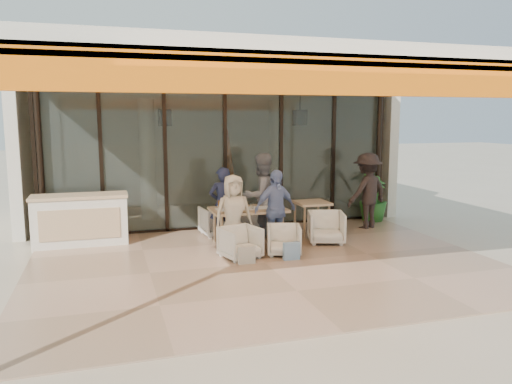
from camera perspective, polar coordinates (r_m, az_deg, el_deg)
ground at (r=8.85m, az=1.09°, el=-8.24°), size 70.00×70.00×0.00m
terrace_floor at (r=8.85m, az=1.09°, el=-8.21°), size 8.00×6.00×0.01m
terrace_structure at (r=8.26m, az=1.74°, el=13.36°), size 8.00×6.00×3.40m
glass_storefront at (r=11.41m, az=-3.57°, el=3.71°), size 8.08×0.10×3.20m
interior_block at (r=13.64m, az=-5.83°, el=7.12°), size 9.05×3.62×3.52m
host_counter at (r=10.56m, az=-19.42°, el=-3.01°), size 1.85×0.65×1.04m
dining_table at (r=10.02m, az=-0.96°, el=-2.21°), size 1.50×0.90×0.93m
chair_far_left at (r=10.89m, az=-4.42°, el=-3.16°), size 0.76×0.72×0.71m
chair_far_right at (r=11.09m, az=-0.17°, el=-2.86°), size 0.90×0.88×0.73m
chair_near_left at (r=9.09m, az=-1.79°, el=-5.65°), size 0.78×0.75×0.66m
chair_near_right at (r=9.34m, az=3.20°, el=-5.35°), size 0.76×0.73×0.63m
diner_navy at (r=10.33m, az=-3.84°, el=-1.42°), size 0.57×0.38×1.55m
diner_grey at (r=10.53m, az=0.61°, el=-0.46°), size 1.07×0.95×1.82m
diner_cream at (r=9.48m, az=-2.60°, el=-2.49°), size 0.75×0.51×1.49m
diner_periwinkle at (r=9.71m, az=2.21°, el=-2.01°), size 0.98×0.59×1.56m
tote_bag_cream at (r=8.76m, az=-1.10°, el=-7.26°), size 0.30×0.10×0.34m
tote_bag_blue at (r=9.02m, az=4.08°, el=-6.82°), size 0.30×0.10×0.34m
side_table at (r=10.90m, az=6.40°, el=-1.66°), size 0.70×0.70×0.74m
side_chair at (r=10.28m, az=8.03°, el=-3.87°), size 0.87×0.84×0.73m
standing_woman at (r=11.73m, az=12.59°, el=0.11°), size 1.29×0.99×1.76m
potted_palm at (r=12.61m, az=13.26°, el=-0.57°), size 0.95×0.95×1.22m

